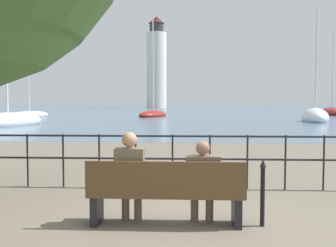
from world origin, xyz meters
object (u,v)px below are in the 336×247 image
(seated_person_right, at_px, (203,178))
(seated_person_left, at_px, (130,173))
(sailboat_5, at_px, (29,115))
(harbor_lighthouse, at_px, (157,66))
(sailboat_0, at_px, (332,112))
(sailboat_4, at_px, (315,117))
(park_bench, at_px, (166,193))
(closed_umbrella, at_px, (263,189))
(sailboat_1, at_px, (8,122))
(sailboat_3, at_px, (153,114))

(seated_person_right, bearing_deg, seated_person_left, -179.87)
(sailboat_5, xyz_separation_m, harbor_lighthouse, (8.41, 72.42, 12.60))
(sailboat_5, bearing_deg, sailboat_0, 20.79)
(seated_person_right, xyz_separation_m, sailboat_0, (19.21, 46.48, -0.30))
(harbor_lighthouse, bearing_deg, sailboat_4, -75.68)
(park_bench, relative_size, seated_person_left, 1.67)
(closed_umbrella, xyz_separation_m, sailboat_0, (18.40, 46.52, -0.17))
(seated_person_right, bearing_deg, harbor_lighthouse, 95.11)
(sailboat_4, relative_size, harbor_lighthouse, 0.38)
(sailboat_4, bearing_deg, seated_person_left, -101.36)
(sailboat_1, distance_m, harbor_lighthouse, 88.50)
(seated_person_left, height_order, sailboat_3, sailboat_3)
(park_bench, xyz_separation_m, sailboat_4, (11.36, 28.14, -0.05))
(park_bench, height_order, seated_person_left, seated_person_left)
(seated_person_left, relative_size, harbor_lighthouse, 0.05)
(sailboat_1, height_order, sailboat_4, sailboat_4)
(park_bench, height_order, closed_umbrella, closed_umbrella)
(seated_person_left, xyz_separation_m, closed_umbrella, (1.80, -0.03, -0.19))
(seated_person_left, relative_size, sailboat_1, 0.16)
(seated_person_left, distance_m, sailboat_5, 40.12)
(park_bench, bearing_deg, seated_person_left, 170.94)
(closed_umbrella, bearing_deg, harbor_lighthouse, 95.53)
(park_bench, relative_size, sailboat_3, 0.17)
(sailboat_4, bearing_deg, sailboat_3, 155.29)
(sailboat_1, bearing_deg, sailboat_5, 125.91)
(sailboat_0, relative_size, sailboat_4, 1.16)
(seated_person_left, relative_size, sailboat_3, 0.10)
(harbor_lighthouse, bearing_deg, closed_umbrella, -84.47)
(seated_person_left, xyz_separation_m, sailboat_0, (20.20, 46.49, -0.36))
(sailboat_3, height_order, sailboat_5, sailboat_3)
(closed_umbrella, relative_size, sailboat_0, 0.08)
(closed_umbrella, bearing_deg, sailboat_3, 97.47)
(seated_person_right, height_order, harbor_lighthouse, harbor_lighthouse)
(park_bench, relative_size, sailboat_1, 0.27)
(seated_person_left, bearing_deg, sailboat_5, 115.28)
(sailboat_3, xyz_separation_m, sailboat_5, (-13.79, -2.92, -0.04))
(park_bench, distance_m, sailboat_1, 24.72)
(sailboat_1, xyz_separation_m, sailboat_5, (-4.98, 15.12, -0.04))
(seated_person_left, distance_m, sailboat_3, 39.34)
(sailboat_1, relative_size, harbor_lighthouse, 0.28)
(closed_umbrella, bearing_deg, sailboat_1, 123.37)
(seated_person_left, distance_m, sailboat_1, 24.40)
(sailboat_1, distance_m, sailboat_3, 20.08)
(harbor_lighthouse, bearing_deg, sailboat_3, -85.57)
(sailboat_0, distance_m, sailboat_1, 41.09)
(sailboat_3, distance_m, sailboat_4, 18.84)
(seated_person_left, height_order, sailboat_5, sailboat_5)
(seated_person_left, relative_size, sailboat_5, 0.13)
(sailboat_3, xyz_separation_m, harbor_lighthouse, (-5.38, 69.50, 12.56))
(park_bench, xyz_separation_m, sailboat_1, (-12.65, 21.24, -0.14))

